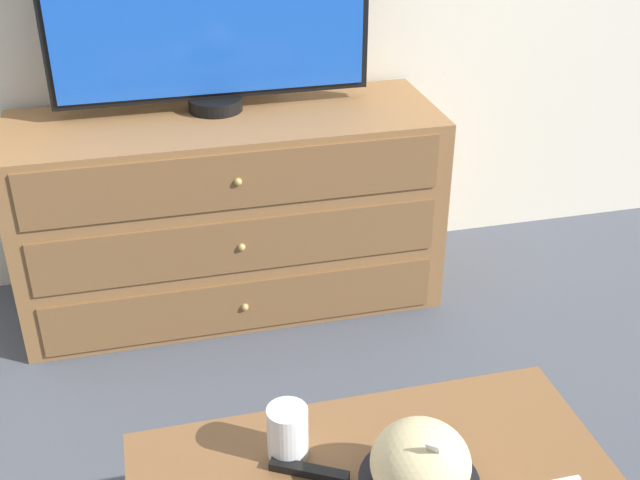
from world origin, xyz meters
TOP-DOWN VIEW (x-y plane):
  - ground_plane at (0.00, 0.00)m, footprint 12.00×12.00m
  - dresser at (0.02, -0.27)m, footprint 1.38×0.50m
  - takeout_bowl at (0.17, -1.68)m, footprint 0.22×0.22m
  - drink_cup at (-0.05, -1.52)m, footprint 0.08×0.08m
  - remote_control at (-0.02, -1.59)m, footprint 0.15×0.10m

SIDE VIEW (x-z plane):
  - ground_plane at x=0.00m, z-range 0.00..0.00m
  - dresser at x=0.02m, z-range 0.00..0.67m
  - remote_control at x=-0.02m, z-range 0.43..0.45m
  - drink_cup at x=-0.05m, z-range 0.43..0.54m
  - takeout_bowl at x=0.17m, z-range 0.41..0.58m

